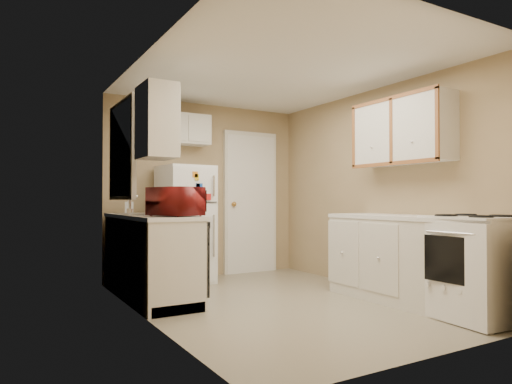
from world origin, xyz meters
TOP-DOWN VIEW (x-y plane):
  - floor at (0.00, 0.00)m, footprint 3.80×3.80m
  - ceiling at (0.00, 0.00)m, footprint 3.80×3.80m
  - wall_left at (-1.40, 0.00)m, footprint 3.80×3.80m
  - wall_right at (1.40, 0.00)m, footprint 3.80×3.80m
  - wall_back at (0.00, 1.90)m, footprint 2.80×2.80m
  - wall_front at (0.00, -1.90)m, footprint 2.80×2.80m
  - left_counter at (-1.10, 0.90)m, footprint 0.60×1.80m
  - dishwasher at (-0.81, 0.30)m, footprint 0.03×0.58m
  - sink at (-1.10, 1.05)m, footprint 0.54×0.74m
  - microwave at (-1.03, 0.30)m, footprint 0.58×0.44m
  - soap_bottle at (-1.15, 1.58)m, footprint 0.12×0.12m
  - window_blinds at (-1.36, 1.05)m, footprint 0.10×0.98m
  - upper_cabinet_left at (-1.25, 0.22)m, footprint 0.30×0.45m
  - refrigerator at (-0.44, 1.54)m, footprint 0.66×0.64m
  - cabinet_over_fridge at (-0.40, 1.75)m, footprint 0.70×0.30m
  - interior_door at (0.70, 1.86)m, footprint 0.86×0.06m
  - right_counter at (1.10, -0.80)m, footprint 0.60×2.00m
  - stove at (1.08, -1.45)m, footprint 0.65×0.77m
  - upper_cabinet_right at (1.25, -0.50)m, footprint 0.30×1.20m

SIDE VIEW (x-z plane):
  - floor at x=0.00m, z-range 0.00..0.00m
  - stove at x=1.08m, z-range 0.00..0.88m
  - left_counter at x=-1.10m, z-range 0.00..0.90m
  - right_counter at x=1.10m, z-range 0.00..0.90m
  - dishwasher at x=-0.81m, z-range 0.13..0.85m
  - refrigerator at x=-0.44m, z-range 0.00..1.50m
  - sink at x=-1.10m, z-range 0.78..0.94m
  - soap_bottle at x=-1.15m, z-range 0.90..1.10m
  - interior_door at x=0.70m, z-range -0.02..2.06m
  - microwave at x=-1.03m, z-range 0.88..1.22m
  - wall_left at x=-1.40m, z-range 1.20..1.20m
  - wall_right at x=1.40m, z-range 1.20..1.20m
  - wall_back at x=0.00m, z-range 1.20..1.20m
  - wall_front at x=0.00m, z-range 1.20..1.20m
  - window_blinds at x=-1.36m, z-range 1.06..2.14m
  - upper_cabinet_left at x=-1.25m, z-range 1.45..2.15m
  - upper_cabinet_right at x=1.25m, z-range 1.45..2.15m
  - cabinet_over_fridge at x=-0.40m, z-range 1.80..2.20m
  - ceiling at x=0.00m, z-range 2.40..2.40m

